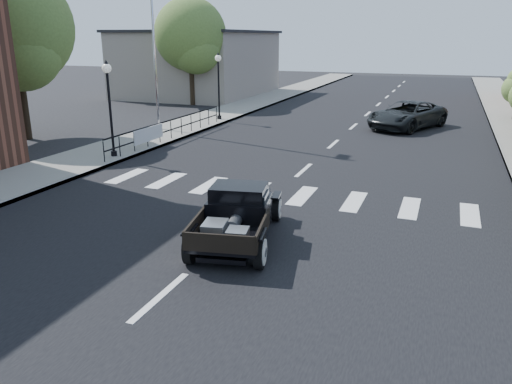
% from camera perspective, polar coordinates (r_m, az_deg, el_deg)
% --- Properties ---
extents(ground, '(120.00, 120.00, 0.00)m').
position_cam_1_polar(ground, '(12.19, -3.53, -5.49)').
color(ground, black).
rests_on(ground, ground).
extents(road, '(14.00, 80.00, 0.02)m').
position_cam_1_polar(road, '(26.07, 10.26, 6.65)').
color(road, black).
rests_on(road, ground).
extents(road_markings, '(12.00, 60.00, 0.06)m').
position_cam_1_polar(road_markings, '(21.28, 7.66, 4.36)').
color(road_markings, silver).
rests_on(road_markings, ground).
extents(sidewalk_left, '(3.00, 80.00, 0.15)m').
position_cam_1_polar(sidewalk_left, '(28.83, -6.68, 7.95)').
color(sidewalk_left, gray).
rests_on(sidewalk_left, ground).
extents(low_building_left, '(10.00, 12.00, 5.00)m').
position_cam_1_polar(low_building_left, '(43.05, -6.54, 14.28)').
color(low_building_left, gray).
rests_on(low_building_left, ground).
extents(railing, '(0.08, 10.00, 1.00)m').
position_cam_1_polar(railing, '(23.86, -9.71, 7.27)').
color(railing, black).
rests_on(railing, sidewalk_left).
extents(banner, '(0.04, 2.20, 0.60)m').
position_cam_1_polar(banner, '(22.18, -12.11, 5.85)').
color(banner, silver).
rests_on(banner, sidewalk_left).
extents(lamp_post_b, '(0.36, 0.36, 3.72)m').
position_cam_1_polar(lamp_post_b, '(20.53, -16.33, 9.06)').
color(lamp_post_b, black).
rests_on(lamp_post_b, sidewalk_left).
extents(lamp_post_c, '(0.36, 0.36, 3.72)m').
position_cam_1_polar(lamp_post_c, '(29.08, -4.29, 11.94)').
color(lamp_post_c, black).
rests_on(lamp_post_c, sidewalk_left).
extents(flagpole, '(0.12, 0.12, 11.42)m').
position_cam_1_polar(flagpole, '(26.23, -11.79, 19.49)').
color(flagpole, silver).
rests_on(flagpole, sidewalk_left).
extents(big_tree_near, '(5.31, 5.31, 7.80)m').
position_cam_1_polar(big_tree_near, '(26.12, -25.62, 13.91)').
color(big_tree_near, '#4E692D').
rests_on(big_tree_near, ground).
extents(big_tree_far, '(5.01, 5.01, 7.36)m').
position_cam_1_polar(big_tree_far, '(36.53, -7.44, 15.57)').
color(big_tree_far, '#4E692D').
rests_on(big_tree_far, ground).
extents(hotrod_pickup, '(2.60, 4.28, 1.38)m').
position_cam_1_polar(hotrod_pickup, '(11.88, -2.10, -2.52)').
color(hotrod_pickup, black).
rests_on(hotrod_pickup, ground).
extents(second_car, '(4.31, 5.66, 1.43)m').
position_cam_1_polar(second_car, '(28.03, 16.89, 8.38)').
color(second_car, black).
rests_on(second_car, ground).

